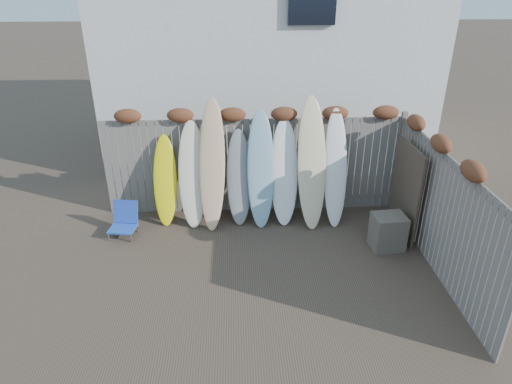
{
  "coord_description": "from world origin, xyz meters",
  "views": [
    {
      "loc": [
        -0.35,
        -6.18,
        4.67
      ],
      "look_at": [
        0.0,
        1.2,
        1.0
      ],
      "focal_mm": 32.0,
      "sensor_mm": 36.0,
      "label": 1
    }
  ],
  "objects_px": {
    "beach_chair": "(124,220)",
    "lattice_panel": "(406,191)",
    "wooden_crate": "(388,232)",
    "surfboard_0": "(165,181)"
  },
  "relations": [
    {
      "from": "wooden_crate",
      "to": "lattice_panel",
      "type": "height_order",
      "value": "lattice_panel"
    },
    {
      "from": "wooden_crate",
      "to": "beach_chair",
      "type": "bearing_deg",
      "value": 171.56
    },
    {
      "from": "beach_chair",
      "to": "surfboard_0",
      "type": "relative_size",
      "value": 0.35
    },
    {
      "from": "wooden_crate",
      "to": "surfboard_0",
      "type": "bearing_deg",
      "value": 163.42
    },
    {
      "from": "beach_chair",
      "to": "lattice_panel",
      "type": "bearing_deg",
      "value": -2.45
    },
    {
      "from": "lattice_panel",
      "to": "beach_chair",
      "type": "bearing_deg",
      "value": 175.34
    },
    {
      "from": "beach_chair",
      "to": "surfboard_0",
      "type": "bearing_deg",
      "value": 33.39
    },
    {
      "from": "beach_chair",
      "to": "lattice_panel",
      "type": "height_order",
      "value": "lattice_panel"
    },
    {
      "from": "wooden_crate",
      "to": "lattice_panel",
      "type": "relative_size",
      "value": 0.37
    },
    {
      "from": "beach_chair",
      "to": "wooden_crate",
      "type": "relative_size",
      "value": 0.97
    }
  ]
}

